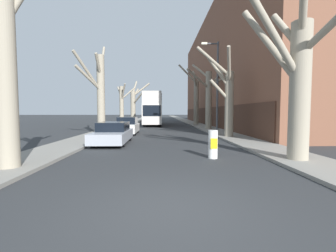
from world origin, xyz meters
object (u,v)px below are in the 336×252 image
(street_tree_left_2, at_px, (122,105))
(street_tree_right_3, at_px, (196,99))
(street_tree_right_2, at_px, (209,97))
(lamp_post, at_px, (216,83))
(street_tree_left_1, at_px, (100,91))
(street_tree_left_0, at_px, (4,70))
(double_decker_bus, at_px, (153,108))
(street_tree_right_1, at_px, (227,97))
(parked_car_0, at_px, (113,133))
(street_tree_left_3, at_px, (134,104))
(parked_car_1, at_px, (127,126))
(traffic_bollard, at_px, (213,144))
(street_tree_right_0, at_px, (297,76))

(street_tree_left_2, bearing_deg, street_tree_right_3, 22.24)
(street_tree_left_2, height_order, street_tree_right_3, street_tree_right_3)
(street_tree_right_2, bearing_deg, lamp_post, -96.62)
(street_tree_left_1, bearing_deg, street_tree_left_0, -90.99)
(street_tree_left_0, relative_size, double_decker_bus, 0.57)
(street_tree_right_1, relative_size, parked_car_0, 1.45)
(street_tree_left_3, bearing_deg, street_tree_left_2, -91.57)
(street_tree_left_2, relative_size, lamp_post, 0.71)
(double_decker_bus, bearing_deg, parked_car_0, -95.41)
(street_tree_left_1, distance_m, street_tree_right_1, 9.63)
(street_tree_right_1, bearing_deg, street_tree_left_2, 128.66)
(parked_car_0, bearing_deg, lamp_post, 30.70)
(street_tree_left_2, xyz_separation_m, parked_car_0, (1.91, -14.57, -2.18))
(parked_car_1, height_order, lamp_post, lamp_post)
(street_tree_right_3, relative_size, double_decker_bus, 0.78)
(street_tree_left_3, relative_size, street_tree_right_1, 1.13)
(parked_car_0, bearing_deg, street_tree_left_2, 97.47)
(street_tree_left_1, relative_size, traffic_bollard, 6.62)
(street_tree_right_3, xyz_separation_m, double_decker_bus, (-6.08, 0.49, -1.29))
(street_tree_right_1, distance_m, parked_car_0, 8.43)
(street_tree_left_0, distance_m, lamp_post, 14.14)
(street_tree_right_2, bearing_deg, parked_car_0, -127.83)
(double_decker_bus, distance_m, traffic_bollard, 23.89)
(street_tree_left_1, bearing_deg, parked_car_1, 43.36)
(street_tree_right_3, bearing_deg, lamp_post, -92.39)
(street_tree_left_0, bearing_deg, street_tree_left_2, 89.72)
(street_tree_left_0, xyz_separation_m, street_tree_right_3, (9.90, 24.85, 0.60))
(street_tree_right_3, relative_size, parked_car_0, 1.93)
(street_tree_right_0, relative_size, parked_car_0, 1.67)
(street_tree_right_2, xyz_separation_m, parked_car_0, (-7.98, -10.27, -2.91))
(street_tree_left_2, bearing_deg, lamp_post, -48.08)
(street_tree_right_2, height_order, lamp_post, lamp_post)
(parked_car_1, bearing_deg, street_tree_left_0, -99.45)
(street_tree_right_3, distance_m, lamp_post, 14.26)
(street_tree_left_2, distance_m, street_tree_right_3, 10.63)
(street_tree_left_0, relative_size, street_tree_right_3, 0.73)
(street_tree_right_1, bearing_deg, parked_car_0, -161.28)
(street_tree_left_3, relative_size, double_decker_bus, 0.66)
(parked_car_1, xyz_separation_m, traffic_bollard, (4.98, -10.37, -0.11))
(lamp_post, bearing_deg, street_tree_right_2, 83.38)
(street_tree_left_1, height_order, parked_car_0, street_tree_left_1)
(traffic_bollard, bearing_deg, street_tree_left_0, -166.06)
(street_tree_left_1, xyz_separation_m, parked_car_0, (1.84, -4.10, -2.91))
(street_tree_left_0, relative_size, lamp_post, 0.85)
(street_tree_right_3, bearing_deg, street_tree_left_2, -157.76)
(street_tree_left_0, bearing_deg, street_tree_right_3, 68.29)
(street_tree_right_0, bearing_deg, street_tree_left_0, -175.11)
(street_tree_left_3, distance_m, double_decker_bus, 6.79)
(street_tree_right_1, relative_size, double_decker_bus, 0.58)
(double_decker_bus, xyz_separation_m, parked_car_0, (-1.80, -19.06, -1.90))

